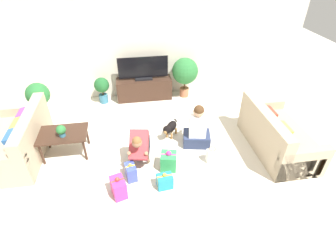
{
  "coord_description": "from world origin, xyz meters",
  "views": [
    {
      "loc": [
        -0.27,
        -3.64,
        3.35
      ],
      "look_at": [
        0.38,
        0.38,
        0.45
      ],
      "focal_mm": 28.0,
      "sensor_mm": 36.0,
      "label": 1
    }
  ],
  "objects_px": {
    "tv_console": "(144,89)",
    "tabletop_plant": "(61,130)",
    "person_kneeling": "(140,146)",
    "gift_box_d": "(131,172)",
    "person_sitting": "(197,130)",
    "gift_box_a": "(119,187)",
    "potted_plant_corner_left": "(38,97)",
    "sofa_left": "(19,142)",
    "potted_plant_back_left": "(102,87)",
    "gift_box_c": "(165,181)",
    "sofa_right": "(276,136)",
    "potted_plant_back_right": "(185,72)",
    "tv": "(143,70)",
    "gift_box_b": "(169,161)",
    "dog": "(170,128)",
    "gift_bag_a": "(212,155)",
    "coffee_table": "(63,136)"
  },
  "relations": [
    {
      "from": "potted_plant_corner_left",
      "to": "dog",
      "type": "distance_m",
      "value": 2.95
    },
    {
      "from": "sofa_left",
      "to": "sofa_right",
      "type": "height_order",
      "value": "same"
    },
    {
      "from": "sofa_right",
      "to": "gift_box_a",
      "type": "relative_size",
      "value": 4.48
    },
    {
      "from": "person_kneeling",
      "to": "potted_plant_corner_left",
      "type": "bearing_deg",
      "value": 149.83
    },
    {
      "from": "sofa_left",
      "to": "potted_plant_back_left",
      "type": "distance_m",
      "value": 2.29
    },
    {
      "from": "potted_plant_corner_left",
      "to": "person_sitting",
      "type": "distance_m",
      "value": 3.5
    },
    {
      "from": "potted_plant_corner_left",
      "to": "gift_box_a",
      "type": "height_order",
      "value": "potted_plant_corner_left"
    },
    {
      "from": "person_kneeling",
      "to": "gift_box_d",
      "type": "relative_size",
      "value": 2.47
    },
    {
      "from": "person_kneeling",
      "to": "gift_box_b",
      "type": "bearing_deg",
      "value": -20.6
    },
    {
      "from": "person_sitting",
      "to": "tabletop_plant",
      "type": "bearing_deg",
      "value": 10.57
    },
    {
      "from": "tabletop_plant",
      "to": "coffee_table",
      "type": "bearing_deg",
      "value": 102.72
    },
    {
      "from": "tv",
      "to": "gift_box_d",
      "type": "height_order",
      "value": "tv"
    },
    {
      "from": "tabletop_plant",
      "to": "gift_box_b",
      "type": "bearing_deg",
      "value": -18.4
    },
    {
      "from": "potted_plant_back_right",
      "to": "person_sitting",
      "type": "distance_m",
      "value": 2.03
    },
    {
      "from": "gift_box_d",
      "to": "tabletop_plant",
      "type": "xyz_separation_m",
      "value": [
        -1.16,
        0.75,
        0.46
      ]
    },
    {
      "from": "sofa_right",
      "to": "person_sitting",
      "type": "bearing_deg",
      "value": 75.75
    },
    {
      "from": "sofa_right",
      "to": "person_kneeling",
      "type": "bearing_deg",
      "value": 88.36
    },
    {
      "from": "gift_bag_a",
      "to": "gift_box_c",
      "type": "bearing_deg",
      "value": -153.42
    },
    {
      "from": "potted_plant_corner_left",
      "to": "gift_box_a",
      "type": "xyz_separation_m",
      "value": [
        1.65,
        -2.48,
        -0.42
      ]
    },
    {
      "from": "potted_plant_corner_left",
      "to": "gift_box_b",
      "type": "height_order",
      "value": "potted_plant_corner_left"
    },
    {
      "from": "sofa_left",
      "to": "coffee_table",
      "type": "xyz_separation_m",
      "value": [
        0.83,
        -0.1,
        0.12
      ]
    },
    {
      "from": "tv",
      "to": "gift_bag_a",
      "type": "distance_m",
      "value": 2.84
    },
    {
      "from": "tv_console",
      "to": "tv",
      "type": "height_order",
      "value": "tv"
    },
    {
      "from": "person_sitting",
      "to": "gift_box_c",
      "type": "bearing_deg",
      "value": 63.18
    },
    {
      "from": "potted_plant_back_left",
      "to": "tv",
      "type": "bearing_deg",
      "value": 2.77
    },
    {
      "from": "tv_console",
      "to": "tabletop_plant",
      "type": "relative_size",
      "value": 6.12
    },
    {
      "from": "sofa_left",
      "to": "gift_box_c",
      "type": "relative_size",
      "value": 5.62
    },
    {
      "from": "tv",
      "to": "tabletop_plant",
      "type": "height_order",
      "value": "tv"
    },
    {
      "from": "dog",
      "to": "potted_plant_corner_left",
      "type": "bearing_deg",
      "value": -166.22
    },
    {
      "from": "sofa_left",
      "to": "potted_plant_back_right",
      "type": "bearing_deg",
      "value": 116.87
    },
    {
      "from": "tv",
      "to": "dog",
      "type": "height_order",
      "value": "tv"
    },
    {
      "from": "tv_console",
      "to": "potted_plant_back_left",
      "type": "height_order",
      "value": "potted_plant_back_left"
    },
    {
      "from": "sofa_right",
      "to": "gift_box_c",
      "type": "relative_size",
      "value": 5.62
    },
    {
      "from": "potted_plant_back_left",
      "to": "gift_box_c",
      "type": "relative_size",
      "value": 2.15
    },
    {
      "from": "potted_plant_back_right",
      "to": "gift_bag_a",
      "type": "height_order",
      "value": "potted_plant_back_right"
    },
    {
      "from": "dog",
      "to": "gift_box_a",
      "type": "distance_m",
      "value": 1.73
    },
    {
      "from": "tv_console",
      "to": "tabletop_plant",
      "type": "xyz_separation_m",
      "value": [
        -1.63,
        -2.01,
        0.34
      ]
    },
    {
      "from": "person_kneeling",
      "to": "tabletop_plant",
      "type": "bearing_deg",
      "value": 176.07
    },
    {
      "from": "gift_box_d",
      "to": "potted_plant_back_right",
      "type": "bearing_deg",
      "value": 61.05
    },
    {
      "from": "potted_plant_corner_left",
      "to": "gift_box_d",
      "type": "relative_size",
      "value": 2.66
    },
    {
      "from": "potted_plant_corner_left",
      "to": "potted_plant_back_right",
      "type": "distance_m",
      "value": 3.41
    },
    {
      "from": "sofa_left",
      "to": "person_kneeling",
      "type": "xyz_separation_m",
      "value": [
        2.2,
        -0.52,
        0.02
      ]
    },
    {
      "from": "potted_plant_back_right",
      "to": "gift_box_b",
      "type": "relative_size",
      "value": 2.64
    },
    {
      "from": "sofa_left",
      "to": "tv_console",
      "type": "relative_size",
      "value": 1.26
    },
    {
      "from": "tabletop_plant",
      "to": "gift_bag_a",
      "type": "bearing_deg",
      "value": -12.22
    },
    {
      "from": "potted_plant_back_right",
      "to": "potted_plant_back_left",
      "type": "xyz_separation_m",
      "value": [
        -2.06,
        0.0,
        -0.26
      ]
    },
    {
      "from": "person_kneeling",
      "to": "gift_box_a",
      "type": "bearing_deg",
      "value": -108.43
    },
    {
      "from": "tabletop_plant",
      "to": "sofa_left",
      "type": "bearing_deg",
      "value": 167.71
    },
    {
      "from": "gift_box_a",
      "to": "gift_box_d",
      "type": "distance_m",
      "value": 0.39
    },
    {
      "from": "gift_box_c",
      "to": "tabletop_plant",
      "type": "height_order",
      "value": "tabletop_plant"
    }
  ]
}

